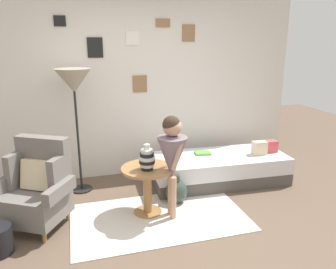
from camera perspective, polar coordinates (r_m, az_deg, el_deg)
ground_plane at (r=3.58m, az=2.03°, el=-17.55°), size 12.00×12.00×0.00m
gallery_wall at (r=4.92m, az=-4.98°, el=8.05°), size 4.80×0.12×2.60m
rug at (r=3.94m, az=-1.52°, el=-14.06°), size 1.98×1.16×0.01m
armchair at (r=3.89m, az=-21.54°, el=-8.53°), size 0.90×0.84×0.97m
daybed at (r=4.83m, az=8.70°, el=-5.81°), size 1.94×0.89×0.40m
pillow_head at (r=5.04m, az=17.10°, el=-1.96°), size 0.22×0.13×0.17m
pillow_mid at (r=4.90m, az=15.46°, el=-2.24°), size 0.21×0.13×0.19m
side_table at (r=3.86m, az=-3.59°, el=-7.91°), size 0.60×0.60×0.58m
vase_striped at (r=3.70m, az=-3.63°, el=-4.24°), size 0.18×0.18×0.30m
floor_lamp at (r=4.35m, az=-15.91°, el=8.23°), size 0.45×0.45×1.64m
person_child at (r=3.65m, az=0.72°, el=-3.28°), size 0.34×0.34×1.20m
book_on_daybed at (r=4.78m, az=5.98°, el=-3.19°), size 0.24×0.19×0.03m
demijohn_near at (r=4.21m, az=1.45°, el=-9.79°), size 0.28×0.28×0.37m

